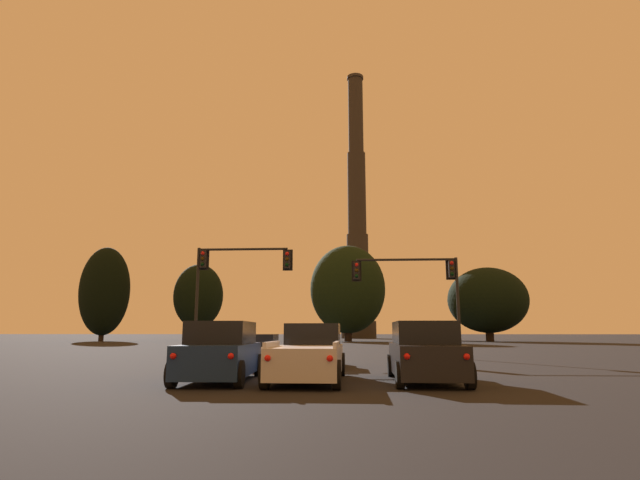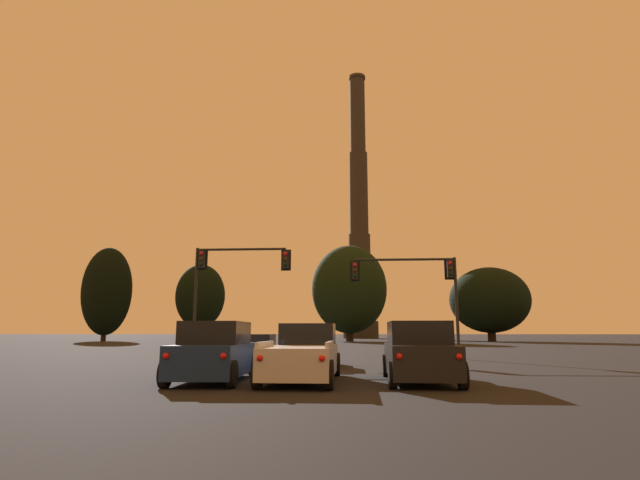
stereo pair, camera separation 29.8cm
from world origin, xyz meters
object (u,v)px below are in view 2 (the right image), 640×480
Objects in this scene: sedan_left_lane_front at (255,351)px; sedan_center_lane_front at (313,351)px; traffic_light_overhead_right at (419,280)px; suv_right_lane_second at (419,353)px; smokestack at (359,230)px; pickup_truck_center_lane_second at (304,355)px; suv_left_lane_second at (215,352)px; traffic_light_overhead_left at (227,273)px.

sedan_left_lane_front and sedan_center_lane_front have the same top height.
traffic_light_overhead_right is at bearing 49.36° from sedan_center_lane_front.
smokestack is at bearing 91.13° from suv_right_lane_second.
traffic_light_overhead_right reaches higher than pickup_truck_center_lane_second.
traffic_light_overhead_right is at bearing 55.77° from suv_left_lane_second.
suv_left_lane_second is 0.79× the size of traffic_light_overhead_right.
traffic_light_overhead_right is 11.29m from traffic_light_overhead_left.
sedan_left_lane_front is 0.75× the size of traffic_light_overhead_right.
sedan_left_lane_front is at bearing 88.38° from suv_left_lane_second.
suv_right_lane_second is 16.12m from traffic_light_overhead_left.
suv_right_lane_second is 0.08× the size of smokestack.
suv_right_lane_second is at bearing -2.68° from pickup_truck_center_lane_second.
sedan_center_lane_front is 0.74× the size of traffic_light_overhead_right.
suv_left_lane_second is at bearing -121.66° from traffic_light_overhead_right.
traffic_light_overhead_left is at bearing 115.31° from sedan_left_lane_front.
traffic_light_overhead_left reaches higher than pickup_truck_center_lane_second.
traffic_light_overhead_left is (-5.56, 5.89, 4.25)m from sedan_center_lane_front.
sedan_left_lane_front is 2.75m from sedan_center_lane_front.
sedan_center_lane_front is 0.85× the size of pickup_truck_center_lane_second.
smokestack reaches higher than suv_left_lane_second.
pickup_truck_center_lane_second is (2.79, 0.36, -0.09)m from suv_left_lane_second.
sedan_left_lane_front is at bearing 134.34° from suv_right_lane_second.
suv_left_lane_second is at bearing -90.71° from sedan_left_lane_front.
smokestack is at bearing 91.43° from traffic_light_overhead_right.
sedan_center_lane_front is 6.38m from pickup_truck_center_lane_second.
suv_left_lane_second reaches higher than sedan_center_lane_front.
traffic_light_overhead_left is at bearing 127.86° from suv_right_lane_second.
traffic_light_overhead_right is 0.99× the size of traffic_light_overhead_left.
sedan_center_lane_front is 0.07× the size of smokestack.
sedan_left_lane_front is 0.07× the size of smokestack.
pickup_truck_center_lane_second is at bearing 177.49° from suv_right_lane_second.
sedan_center_lane_front is (-3.82, 6.60, -0.23)m from suv_right_lane_second.
traffic_light_overhead_right is at bearing 67.98° from pickup_truck_center_lane_second.
suv_left_lane_second is 0.08× the size of smokestack.
traffic_light_overhead_left is 90.24m from smokestack.
suv_right_lane_second is 7.63m from sedan_center_lane_front.
sedan_left_lane_front is 1.01× the size of sedan_center_lane_front.
suv_right_lane_second is (6.55, -6.93, 0.23)m from sedan_left_lane_front.
traffic_light_overhead_left reaches higher than sedan_center_lane_front.
suv_right_lane_second reaches higher than sedan_center_lane_front.
smokestack reaches higher than sedan_left_lane_front.
sedan_left_lane_front is 0.95× the size of suv_left_lane_second.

